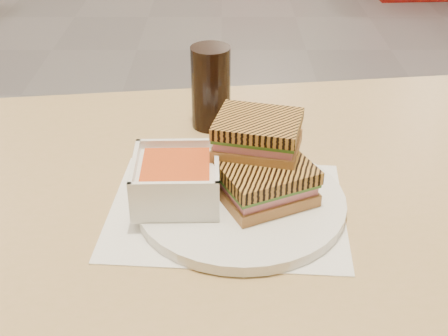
{
  "coord_description": "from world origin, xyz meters",
  "views": [
    {
      "loc": [
        0.01,
        -2.67,
        1.24
      ],
      "look_at": [
        0.01,
        -2.0,
        0.82
      ],
      "focal_mm": 47.05,
      "sensor_mm": 36.0,
      "label": 1
    }
  ],
  "objects_px": {
    "main_table": "(280,236)",
    "panini_lower": "(265,182)",
    "soup_bowl": "(176,181)",
    "plate": "(241,202)",
    "cola_glass": "(211,88)"
  },
  "relations": [
    {
      "from": "main_table",
      "to": "cola_glass",
      "type": "relative_size",
      "value": 8.74
    },
    {
      "from": "soup_bowl",
      "to": "plate",
      "type": "bearing_deg",
      "value": 0.42
    },
    {
      "from": "main_table",
      "to": "soup_bowl",
      "type": "xyz_separation_m",
      "value": [
        -0.16,
        -0.08,
        0.16
      ]
    },
    {
      "from": "panini_lower",
      "to": "cola_glass",
      "type": "bearing_deg",
      "value": 107.52
    },
    {
      "from": "soup_bowl",
      "to": "panini_lower",
      "type": "relative_size",
      "value": 0.79
    },
    {
      "from": "main_table",
      "to": "soup_bowl",
      "type": "height_order",
      "value": "soup_bowl"
    },
    {
      "from": "soup_bowl",
      "to": "cola_glass",
      "type": "bearing_deg",
      "value": 80.17
    },
    {
      "from": "main_table",
      "to": "panini_lower",
      "type": "xyz_separation_m",
      "value": [
        -0.03,
        -0.08,
        0.16
      ]
    },
    {
      "from": "main_table",
      "to": "plate",
      "type": "height_order",
      "value": "plate"
    },
    {
      "from": "main_table",
      "to": "panini_lower",
      "type": "relative_size",
      "value": 8.33
    },
    {
      "from": "cola_glass",
      "to": "main_table",
      "type": "bearing_deg",
      "value": -56.73
    },
    {
      "from": "panini_lower",
      "to": "cola_glass",
      "type": "relative_size",
      "value": 1.05
    },
    {
      "from": "plate",
      "to": "cola_glass",
      "type": "distance_m",
      "value": 0.26
    },
    {
      "from": "main_table",
      "to": "plate",
      "type": "xyz_separation_m",
      "value": [
        -0.07,
        -0.08,
        0.12
      ]
    },
    {
      "from": "soup_bowl",
      "to": "cola_glass",
      "type": "relative_size",
      "value": 0.83
    }
  ]
}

